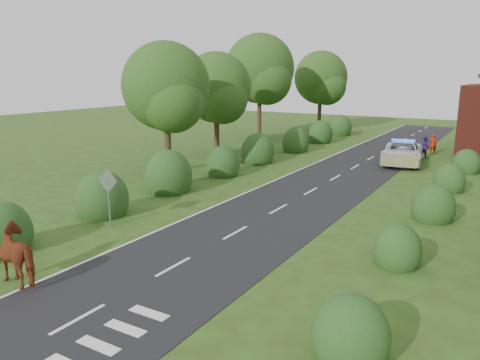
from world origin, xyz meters
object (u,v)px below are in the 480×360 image
Objects in this scene: road_sign at (108,189)px; cow at (23,258)px; police_van at (402,153)px; pedestrian_purple at (425,147)px; pedestrian_red at (433,144)px.

road_sign is 1.17× the size of cow.
road_sign is 0.41× the size of police_van.
pedestrian_purple is at bearing 70.81° from road_sign.
police_van is at bearing 70.35° from road_sign.
road_sign is 28.08m from pedestrian_red.
police_van is 5.80m from pedestrian_red.
pedestrian_red is 0.95× the size of pedestrian_purple.
police_van is 3.66× the size of pedestrian_purple.
pedestrian_red is at bearing 170.23° from cow.
road_sign is 25.73m from pedestrian_purple.
pedestrian_red is (1.18, 5.68, -0.01)m from police_van.
road_sign reaches higher than pedestrian_red.
road_sign reaches higher than pedestrian_purple.
cow is at bearing -111.18° from police_van.
pedestrian_red is at bearing 71.97° from road_sign.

